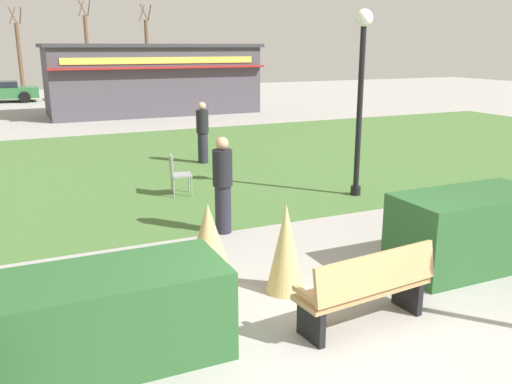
{
  "coord_description": "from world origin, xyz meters",
  "views": [
    {
      "loc": [
        -3.13,
        -4.16,
        3.16
      ],
      "look_at": [
        0.15,
        3.01,
        1.03
      ],
      "focal_mm": 37.94,
      "sensor_mm": 36.0,
      "label": 1
    }
  ],
  "objects_px": {
    "food_kiosk": "(153,79)",
    "tree_left_bg": "(88,51)",
    "park_bench": "(367,288)",
    "cafe_chair_west": "(177,172)",
    "person_standing": "(203,132)",
    "tree_center_bg": "(20,56)",
    "lamppost_mid": "(361,81)",
    "person_strolling": "(223,185)",
    "tree_right_bg": "(147,53)",
    "parked_car_center_slot": "(88,88)"
  },
  "relations": [
    {
      "from": "cafe_chair_west",
      "to": "tree_right_bg",
      "type": "height_order",
      "value": "tree_right_bg"
    },
    {
      "from": "cafe_chair_west",
      "to": "person_standing",
      "type": "bearing_deg",
      "value": 61.3
    },
    {
      "from": "food_kiosk",
      "to": "parked_car_center_slot",
      "type": "relative_size",
      "value": 2.35
    },
    {
      "from": "person_standing",
      "to": "parked_car_center_slot",
      "type": "distance_m",
      "value": 20.83
    },
    {
      "from": "food_kiosk",
      "to": "person_strolling",
      "type": "height_order",
      "value": "food_kiosk"
    },
    {
      "from": "park_bench",
      "to": "cafe_chair_west",
      "type": "xyz_separation_m",
      "value": [
        -0.33,
        6.45,
        0.05
      ]
    },
    {
      "from": "parked_car_center_slot",
      "to": "park_bench",
      "type": "bearing_deg",
      "value": -92.17
    },
    {
      "from": "park_bench",
      "to": "tree_center_bg",
      "type": "bearing_deg",
      "value": 93.55
    },
    {
      "from": "food_kiosk",
      "to": "parked_car_center_slot",
      "type": "xyz_separation_m",
      "value": [
        -1.82,
        8.85,
        -1.0
      ]
    },
    {
      "from": "food_kiosk",
      "to": "parked_car_center_slot",
      "type": "bearing_deg",
      "value": 101.65
    },
    {
      "from": "parked_car_center_slot",
      "to": "tree_left_bg",
      "type": "bearing_deg",
      "value": 81.35
    },
    {
      "from": "cafe_chair_west",
      "to": "tree_center_bg",
      "type": "distance_m",
      "value": 31.36
    },
    {
      "from": "food_kiosk",
      "to": "person_standing",
      "type": "height_order",
      "value": "food_kiosk"
    },
    {
      "from": "park_bench",
      "to": "cafe_chair_west",
      "type": "bearing_deg",
      "value": 92.94
    },
    {
      "from": "parked_car_center_slot",
      "to": "tree_right_bg",
      "type": "xyz_separation_m",
      "value": [
        5.17,
        5.81,
        2.02
      ]
    },
    {
      "from": "cafe_chair_west",
      "to": "tree_left_bg",
      "type": "bearing_deg",
      "value": 85.16
    },
    {
      "from": "person_standing",
      "to": "cafe_chair_west",
      "type": "bearing_deg",
      "value": 89.4
    },
    {
      "from": "person_strolling",
      "to": "person_standing",
      "type": "height_order",
      "value": "same"
    },
    {
      "from": "parked_car_center_slot",
      "to": "tree_right_bg",
      "type": "height_order",
      "value": "tree_right_bg"
    },
    {
      "from": "park_bench",
      "to": "person_strolling",
      "type": "relative_size",
      "value": 1.03
    },
    {
      "from": "parked_car_center_slot",
      "to": "tree_left_bg",
      "type": "xyz_separation_m",
      "value": [
        1.22,
        7.99,
        2.18
      ]
    },
    {
      "from": "person_standing",
      "to": "tree_center_bg",
      "type": "xyz_separation_m",
      "value": [
        -3.64,
        28.24,
        1.65
      ]
    },
    {
      "from": "food_kiosk",
      "to": "tree_left_bg",
      "type": "relative_size",
      "value": 1.56
    },
    {
      "from": "lamppost_mid",
      "to": "tree_right_bg",
      "type": "xyz_separation_m",
      "value": [
        3.09,
        31.23,
        0.2
      ]
    },
    {
      "from": "food_kiosk",
      "to": "tree_right_bg",
      "type": "xyz_separation_m",
      "value": [
        3.35,
        14.66,
        1.02
      ]
    },
    {
      "from": "person_standing",
      "to": "tree_left_bg",
      "type": "distance_m",
      "value": 28.9
    },
    {
      "from": "park_bench",
      "to": "person_strolling",
      "type": "xyz_separation_m",
      "value": [
        -0.31,
        3.76,
        0.38
      ]
    },
    {
      "from": "cafe_chair_west",
      "to": "parked_car_center_slot",
      "type": "bearing_deg",
      "value": 86.45
    },
    {
      "from": "food_kiosk",
      "to": "cafe_chair_west",
      "type": "distance_m",
      "value": 15.37
    },
    {
      "from": "park_bench",
      "to": "food_kiosk",
      "type": "bearing_deg",
      "value": 82.1
    },
    {
      "from": "person_strolling",
      "to": "cafe_chair_west",
      "type": "bearing_deg",
      "value": -160.33
    },
    {
      "from": "cafe_chair_west",
      "to": "tree_center_bg",
      "type": "xyz_separation_m",
      "value": [
        -2.0,
        31.23,
        1.99
      ]
    },
    {
      "from": "cafe_chair_west",
      "to": "tree_center_bg",
      "type": "bearing_deg",
      "value": 93.67
    },
    {
      "from": "lamppost_mid",
      "to": "food_kiosk",
      "type": "xyz_separation_m",
      "value": [
        -0.25,
        16.57,
        -0.82
      ]
    },
    {
      "from": "person_strolling",
      "to": "tree_center_bg",
      "type": "bearing_deg",
      "value": -157.45
    },
    {
      "from": "person_strolling",
      "to": "person_standing",
      "type": "xyz_separation_m",
      "value": [
        1.61,
        5.69,
        0.0
      ]
    },
    {
      "from": "park_bench",
      "to": "parked_car_center_slot",
      "type": "distance_m",
      "value": 30.29
    },
    {
      "from": "lamppost_mid",
      "to": "person_strolling",
      "type": "xyz_separation_m",
      "value": [
        -3.53,
        -1.09,
        -1.6
      ]
    },
    {
      "from": "park_bench",
      "to": "tree_center_bg",
      "type": "xyz_separation_m",
      "value": [
        -2.33,
        37.69,
        2.03
      ]
    },
    {
      "from": "tree_left_bg",
      "to": "tree_right_bg",
      "type": "distance_m",
      "value": 4.52
    },
    {
      "from": "person_standing",
      "to": "tree_right_bg",
      "type": "xyz_separation_m",
      "value": [
        5.01,
        26.64,
        1.8
      ]
    },
    {
      "from": "parked_car_center_slot",
      "to": "tree_center_bg",
      "type": "height_order",
      "value": "tree_center_bg"
    },
    {
      "from": "person_standing",
      "to": "tree_left_bg",
      "type": "relative_size",
      "value": 0.26
    },
    {
      "from": "park_bench",
      "to": "lamppost_mid",
      "type": "height_order",
      "value": "lamppost_mid"
    },
    {
      "from": "lamppost_mid",
      "to": "cafe_chair_west",
      "type": "relative_size",
      "value": 4.37
    },
    {
      "from": "food_kiosk",
      "to": "parked_car_center_slot",
      "type": "height_order",
      "value": "food_kiosk"
    },
    {
      "from": "lamppost_mid",
      "to": "person_strolling",
      "type": "height_order",
      "value": "lamppost_mid"
    },
    {
      "from": "person_strolling",
      "to": "tree_left_bg",
      "type": "xyz_separation_m",
      "value": [
        2.67,
        34.5,
        1.96
      ]
    },
    {
      "from": "food_kiosk",
      "to": "cafe_chair_west",
      "type": "xyz_separation_m",
      "value": [
        -3.3,
        -14.97,
        -1.11
      ]
    },
    {
      "from": "tree_center_bg",
      "to": "food_kiosk",
      "type": "bearing_deg",
      "value": -71.94
    }
  ]
}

